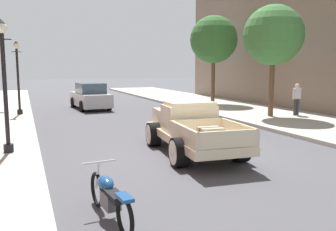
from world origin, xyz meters
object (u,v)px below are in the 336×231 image
object	(u,v)px
motorcycle_parked	(109,196)
street_tree_second	(214,40)
street_lamp_far	(18,72)
pedestrian_sidewalk_right	(297,97)
street_lamp_near	(4,76)
hotrod_truck_cream	(190,128)
street_tree_nearest	(273,36)
car_background_silver	(90,97)

from	to	relation	value
motorcycle_parked	street_tree_second	size ratio (longest dim) A/B	0.36
motorcycle_parked	street_lamp_far	xyz separation A→B (m)	(-1.53, 14.69, 1.94)
pedestrian_sidewalk_right	motorcycle_parked	bearing A→B (deg)	-143.41
street_lamp_near	street_lamp_far	world-z (taller)	same
hotrod_truck_cream	street_tree_second	xyz separation A→B (m)	(7.31, 11.70, 3.72)
pedestrian_sidewalk_right	street_tree_nearest	bearing A→B (deg)	171.02
street_lamp_far	street_tree_second	distance (m)	12.57
car_background_silver	street_lamp_near	distance (m)	12.40
car_background_silver	street_lamp_far	xyz separation A→B (m)	(-4.15, -2.29, 1.62)
hotrod_truck_cream	motorcycle_parked	xyz separation A→B (m)	(-3.51, -4.13, -0.31)
motorcycle_parked	street_tree_nearest	size ratio (longest dim) A/B	0.38
street_lamp_near	street_lamp_far	bearing A→B (deg)	88.40
motorcycle_parked	street_lamp_near	distance (m)	6.10
pedestrian_sidewalk_right	street_tree_nearest	size ratio (longest dim) A/B	0.30
street_lamp_far	car_background_silver	bearing A→B (deg)	28.83
street_tree_second	car_background_silver	bearing A→B (deg)	172.08
motorcycle_parked	street_tree_second	bearing A→B (deg)	55.66
street_tree_nearest	pedestrian_sidewalk_right	bearing A→B (deg)	-8.98
street_lamp_far	street_tree_second	size ratio (longest dim) A/B	0.65
car_background_silver	street_tree_nearest	distance (m)	11.64
street_tree_nearest	street_lamp_far	bearing A→B (deg)	154.69
street_lamp_far	street_tree_nearest	xyz separation A→B (m)	(11.94, -5.65, 1.82)
hotrod_truck_cream	street_tree_second	bearing A→B (deg)	58.00
street_lamp_far	pedestrian_sidewalk_right	bearing A→B (deg)	-23.69
car_background_silver	street_lamp_near	bearing A→B (deg)	-111.02
pedestrian_sidewalk_right	hotrod_truck_cream	bearing A→B (deg)	-150.78
hotrod_truck_cream	street_tree_second	size ratio (longest dim) A/B	0.85
street_lamp_far	hotrod_truck_cream	bearing A→B (deg)	-64.50
street_tree_nearest	street_tree_second	size ratio (longest dim) A/B	0.94
car_background_silver	street_tree_second	world-z (taller)	street_tree_second
motorcycle_parked	street_lamp_near	xyz separation A→B (m)	(-1.78, 5.50, 1.94)
motorcycle_parked	street_tree_nearest	world-z (taller)	street_tree_nearest
street_tree_nearest	street_lamp_near	bearing A→B (deg)	-163.80
motorcycle_parked	pedestrian_sidewalk_right	bearing A→B (deg)	36.59
hotrod_truck_cream	motorcycle_parked	distance (m)	5.43
motorcycle_parked	street_lamp_far	size ratio (longest dim) A/B	0.55
hotrod_truck_cream	street_lamp_far	bearing A→B (deg)	115.50
motorcycle_parked	pedestrian_sidewalk_right	xyz separation A→B (m)	(11.87, 8.81, 0.64)
car_background_silver	street_tree_second	distance (m)	9.06
motorcycle_parked	street_lamp_near	world-z (taller)	street_lamp_near
street_lamp_near	car_background_silver	bearing A→B (deg)	68.98
hotrod_truck_cream	street_lamp_near	world-z (taller)	street_lamp_near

